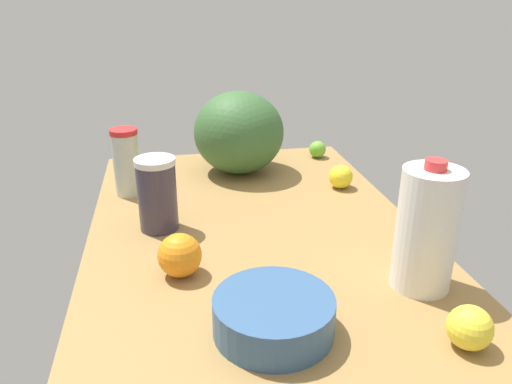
{
  "coord_description": "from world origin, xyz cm",
  "views": [
    {
      "loc": [
        101.08,
        -18.51,
        55.84
      ],
      "look_at": [
        0.0,
        0.0,
        13.0
      ],
      "focal_mm": 35.0,
      "sensor_mm": 36.0,
      "label": 1
    }
  ],
  "objects_px": {
    "shaker_bottle": "(157,194)",
    "milk_jug": "(427,229)",
    "lemon_near_front": "(341,177)",
    "lime_by_jug": "(317,149)",
    "mixing_bowl": "(274,315)",
    "lemon_loose": "(470,328)",
    "watermelon": "(239,133)",
    "tumbler_cup": "(127,162)",
    "orange_beside_bowl": "(180,255)"
  },
  "relations": [
    {
      "from": "orange_beside_bowl",
      "to": "shaker_bottle",
      "type": "bearing_deg",
      "value": -169.49
    },
    {
      "from": "mixing_bowl",
      "to": "lime_by_jug",
      "type": "relative_size",
      "value": 3.65
    },
    {
      "from": "shaker_bottle",
      "to": "lime_by_jug",
      "type": "xyz_separation_m",
      "value": [
        -0.43,
        0.51,
        -0.06
      ]
    },
    {
      "from": "watermelon",
      "to": "tumbler_cup",
      "type": "relative_size",
      "value": 1.46
    },
    {
      "from": "mixing_bowl",
      "to": "lemon_near_front",
      "type": "xyz_separation_m",
      "value": [
        -0.58,
        0.32,
        0.0
      ]
    },
    {
      "from": "watermelon",
      "to": "lemon_loose",
      "type": "distance_m",
      "value": 0.89
    },
    {
      "from": "tumbler_cup",
      "to": "lemon_near_front",
      "type": "height_order",
      "value": "tumbler_cup"
    },
    {
      "from": "tumbler_cup",
      "to": "lime_by_jug",
      "type": "distance_m",
      "value": 0.63
    },
    {
      "from": "watermelon",
      "to": "lime_by_jug",
      "type": "relative_size",
      "value": 4.88
    },
    {
      "from": "watermelon",
      "to": "lemon_near_front",
      "type": "xyz_separation_m",
      "value": [
        0.18,
        0.26,
        -0.09
      ]
    },
    {
      "from": "milk_jug",
      "to": "lime_by_jug",
      "type": "xyz_separation_m",
      "value": [
        -0.76,
        0.03,
        -0.09
      ]
    },
    {
      "from": "shaker_bottle",
      "to": "orange_beside_bowl",
      "type": "distance_m",
      "value": 0.22
    },
    {
      "from": "lemon_loose",
      "to": "watermelon",
      "type": "bearing_deg",
      "value": -164.76
    },
    {
      "from": "lemon_loose",
      "to": "lemon_near_front",
      "type": "relative_size",
      "value": 1.07
    },
    {
      "from": "milk_jug",
      "to": "mixing_bowl",
      "type": "relative_size",
      "value": 1.25
    },
    {
      "from": "shaker_bottle",
      "to": "tumbler_cup",
      "type": "xyz_separation_m",
      "value": [
        -0.23,
        -0.08,
        0.01
      ]
    },
    {
      "from": "watermelon",
      "to": "shaker_bottle",
      "type": "xyz_separation_m",
      "value": [
        0.35,
        -0.24,
        -0.04
      ]
    },
    {
      "from": "milk_jug",
      "to": "shaker_bottle",
      "type": "bearing_deg",
      "value": -124.36
    },
    {
      "from": "watermelon",
      "to": "mixing_bowl",
      "type": "height_order",
      "value": "watermelon"
    },
    {
      "from": "milk_jug",
      "to": "tumbler_cup",
      "type": "bearing_deg",
      "value": -134.59
    },
    {
      "from": "lime_by_jug",
      "to": "shaker_bottle",
      "type": "bearing_deg",
      "value": -49.93
    },
    {
      "from": "lemon_near_front",
      "to": "lime_by_jug",
      "type": "bearing_deg",
      "value": 176.97
    },
    {
      "from": "lime_by_jug",
      "to": "watermelon",
      "type": "bearing_deg",
      "value": -72.7
    },
    {
      "from": "watermelon",
      "to": "lime_by_jug",
      "type": "bearing_deg",
      "value": 107.3
    },
    {
      "from": "shaker_bottle",
      "to": "tumbler_cup",
      "type": "relative_size",
      "value": 0.94
    },
    {
      "from": "mixing_bowl",
      "to": "tumbler_cup",
      "type": "bearing_deg",
      "value": -157.79
    },
    {
      "from": "watermelon",
      "to": "lemon_loose",
      "type": "height_order",
      "value": "watermelon"
    },
    {
      "from": "tumbler_cup",
      "to": "lime_by_jug",
      "type": "height_order",
      "value": "tumbler_cup"
    },
    {
      "from": "tumbler_cup",
      "to": "lemon_near_front",
      "type": "xyz_separation_m",
      "value": [
        0.06,
        0.58,
        -0.06
      ]
    },
    {
      "from": "watermelon",
      "to": "orange_beside_bowl",
      "type": "relative_size",
      "value": 3.09
    },
    {
      "from": "tumbler_cup",
      "to": "lemon_loose",
      "type": "bearing_deg",
      "value": 37.11
    },
    {
      "from": "shaker_bottle",
      "to": "tumbler_cup",
      "type": "distance_m",
      "value": 0.24
    },
    {
      "from": "mixing_bowl",
      "to": "lemon_loose",
      "type": "relative_size",
      "value": 2.82
    },
    {
      "from": "milk_jug",
      "to": "mixing_bowl",
      "type": "bearing_deg",
      "value": -74.07
    },
    {
      "from": "mixing_bowl",
      "to": "milk_jug",
      "type": "bearing_deg",
      "value": 105.93
    },
    {
      "from": "mixing_bowl",
      "to": "orange_beside_bowl",
      "type": "xyz_separation_m",
      "value": [
        -0.2,
        -0.14,
        0.01
      ]
    },
    {
      "from": "watermelon",
      "to": "shaker_bottle",
      "type": "relative_size",
      "value": 1.55
    },
    {
      "from": "watermelon",
      "to": "lemon_loose",
      "type": "xyz_separation_m",
      "value": [
        0.86,
        0.23,
        -0.09
      ]
    },
    {
      "from": "milk_jug",
      "to": "watermelon",
      "type": "bearing_deg",
      "value": -160.32
    },
    {
      "from": "tumbler_cup",
      "to": "mixing_bowl",
      "type": "relative_size",
      "value": 0.91
    },
    {
      "from": "tumbler_cup",
      "to": "orange_beside_bowl",
      "type": "distance_m",
      "value": 0.46
    },
    {
      "from": "shaker_bottle",
      "to": "milk_jug",
      "type": "bearing_deg",
      "value": 55.64
    },
    {
      "from": "lime_by_jug",
      "to": "orange_beside_bowl",
      "type": "xyz_separation_m",
      "value": [
        0.65,
        -0.47,
        0.02
      ]
    },
    {
      "from": "lemon_loose",
      "to": "lemon_near_front",
      "type": "xyz_separation_m",
      "value": [
        -0.67,
        0.03,
        -0.0
      ]
    },
    {
      "from": "watermelon",
      "to": "lemon_near_front",
      "type": "height_order",
      "value": "watermelon"
    },
    {
      "from": "lemon_loose",
      "to": "orange_beside_bowl",
      "type": "relative_size",
      "value": 0.82
    },
    {
      "from": "lime_by_jug",
      "to": "orange_beside_bowl",
      "type": "height_order",
      "value": "orange_beside_bowl"
    },
    {
      "from": "tumbler_cup",
      "to": "lemon_loose",
      "type": "xyz_separation_m",
      "value": [
        0.73,
        0.55,
        -0.06
      ]
    },
    {
      "from": "milk_jug",
      "to": "mixing_bowl",
      "type": "xyz_separation_m",
      "value": [
        0.09,
        -0.3,
        -0.09
      ]
    },
    {
      "from": "lime_by_jug",
      "to": "orange_beside_bowl",
      "type": "bearing_deg",
      "value": -36.27
    }
  ]
}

